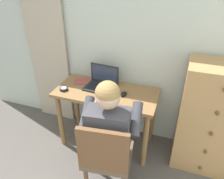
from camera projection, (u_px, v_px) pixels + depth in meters
name	position (u px, v px, depth m)	size (l,w,h in m)	color
wall_back	(154.00, 41.00, 2.27)	(4.80, 0.05, 2.50)	silver
curtain_panel	(47.00, 45.00, 2.66)	(0.53, 0.03, 2.15)	#BCAD99
desk	(107.00, 101.00, 2.44)	(1.12, 0.53, 0.74)	olive
dresser	(210.00, 119.00, 2.19)	(0.61, 0.46, 1.19)	tan
chair	(106.00, 156.00, 1.89)	(0.47, 0.45, 0.90)	brown
person_seated	(111.00, 127.00, 1.95)	(0.58, 0.62, 1.21)	#33384C
laptop	(102.00, 83.00, 2.43)	(0.36, 0.27, 0.24)	#232326
computer_mouse	(124.00, 94.00, 2.30)	(0.06, 0.10, 0.03)	black
desk_clock	(64.00, 89.00, 2.39)	(0.09, 0.09, 0.03)	black
notebook_pad	(84.00, 81.00, 2.56)	(0.21, 0.15, 0.01)	#994742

